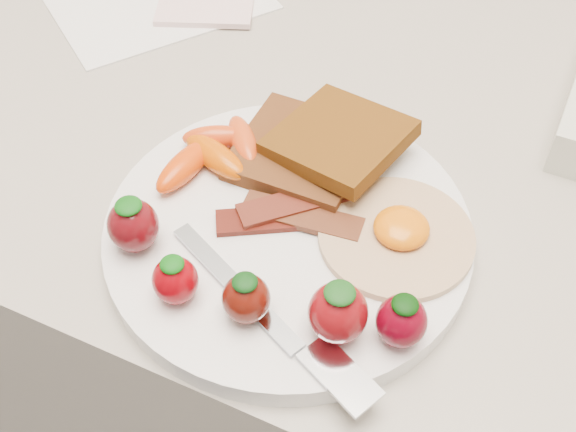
% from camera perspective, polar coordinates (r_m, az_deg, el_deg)
% --- Properties ---
extents(counter, '(2.00, 0.60, 0.90)m').
position_cam_1_polar(counter, '(1.00, 4.55, -11.66)').
color(counter, gray).
rests_on(counter, ground).
extents(plate, '(0.27, 0.27, 0.02)m').
position_cam_1_polar(plate, '(0.53, -0.00, -1.33)').
color(plate, white).
rests_on(plate, counter).
extents(toast_lower, '(0.10, 0.10, 0.01)m').
position_cam_1_polar(toast_lower, '(0.57, 1.07, 5.11)').
color(toast_lower, '#3B220E').
rests_on(toast_lower, plate).
extents(toast_upper, '(0.11, 0.11, 0.02)m').
position_cam_1_polar(toast_upper, '(0.56, 4.08, 6.11)').
color(toast_upper, '#391E0D').
rests_on(toast_upper, toast_lower).
extents(fried_egg, '(0.15, 0.15, 0.02)m').
position_cam_1_polar(fried_egg, '(0.52, 8.66, -1.42)').
color(fried_egg, beige).
rests_on(fried_egg, plate).
extents(bacon_strips, '(0.11, 0.09, 0.01)m').
position_cam_1_polar(bacon_strips, '(0.53, 0.35, 0.27)').
color(bacon_strips, '#320702').
rests_on(bacon_strips, plate).
extents(baby_carrots, '(0.08, 0.11, 0.02)m').
position_cam_1_polar(baby_carrots, '(0.57, -5.91, 5.10)').
color(baby_carrots, '#CC3D11').
rests_on(baby_carrots, plate).
extents(strawberries, '(0.23, 0.06, 0.05)m').
position_cam_1_polar(strawberries, '(0.47, -2.32, -5.43)').
color(strawberries, '#51080D').
rests_on(strawberries, plate).
extents(fork, '(0.18, 0.09, 0.00)m').
position_cam_1_polar(fork, '(0.47, -0.59, -8.54)').
color(fork, '#B3BCC9').
rests_on(fork, plate).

